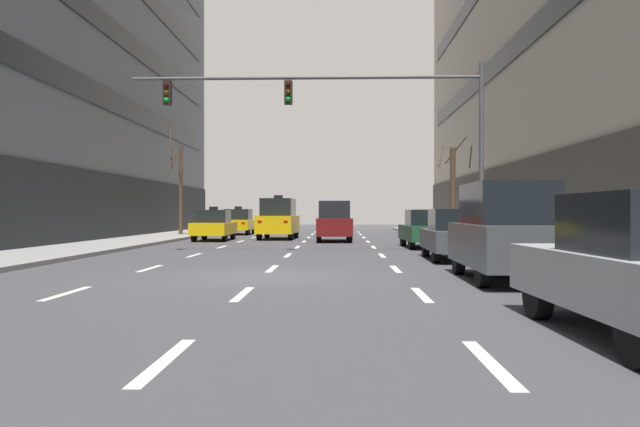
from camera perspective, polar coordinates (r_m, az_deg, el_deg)
ground_plane at (r=14.28m, az=-5.22°, el=-5.76°), size 120.00×120.00×0.00m
sidewalk_right at (r=15.57m, az=26.28°, el=-5.03°), size 3.61×80.00×0.14m
lane_stripe_l1_s3 at (r=12.21m, az=-22.07°, el=-6.75°), size 0.16×2.00×0.01m
lane_stripe_l1_s4 at (r=16.89m, az=-15.20°, el=-4.84°), size 0.16×2.00×0.01m
lane_stripe_l1_s5 at (r=21.71m, az=-11.36°, el=-3.74°), size 0.16×2.00×0.01m
lane_stripe_l1_s6 at (r=26.59m, az=-8.93°, el=-3.03°), size 0.16×2.00×0.01m
lane_stripe_l1_s7 at (r=31.51m, az=-7.25°, el=-2.53°), size 0.16×2.00×0.01m
lane_stripe_l1_s8 at (r=36.46m, az=-6.03°, el=-2.17°), size 0.16×2.00×0.01m
lane_stripe_l1_s9 at (r=41.41m, az=-5.10°, el=-1.90°), size 0.16×2.00×0.01m
lane_stripe_l1_s10 at (r=46.38m, az=-4.37°, el=-1.68°), size 0.16×2.00×0.01m
lane_stripe_l2_s2 at (r=6.50m, az=-13.95°, el=-12.86°), size 0.16×2.00×0.01m
lane_stripe_l2_s3 at (r=11.32m, az=-7.06°, el=-7.28°), size 0.16×2.00×0.01m
lane_stripe_l2_s4 at (r=16.25m, az=-4.37°, el=-5.03°), size 0.16×2.00×0.01m
lane_stripe_l2_s5 at (r=21.22m, az=-2.95°, el=-3.82°), size 0.16×2.00×0.01m
lane_stripe_l2_s6 at (r=26.20m, az=-2.07°, el=-3.07°), size 0.16×2.00×0.01m
lane_stripe_l2_s7 at (r=31.18m, az=-1.47°, el=-2.56°), size 0.16×2.00×0.01m
lane_stripe_l2_s8 at (r=36.17m, az=-1.03°, el=-2.19°), size 0.16×2.00×0.01m
lane_stripe_l2_s9 at (r=41.16m, az=-0.70°, el=-1.91°), size 0.16×2.00×0.01m
lane_stripe_l2_s10 at (r=46.15m, az=-0.45°, el=-1.69°), size 0.16×2.00×0.01m
lane_stripe_l3_s2 at (r=6.44m, az=15.24°, el=-12.98°), size 0.16×2.00×0.01m
lane_stripe_l3_s3 at (r=11.29m, az=9.23°, el=-7.31°), size 0.16×2.00×0.01m
lane_stripe_l3_s4 at (r=16.23m, az=6.90°, el=-5.04°), size 0.16×2.00×0.01m
lane_stripe_l3_s5 at (r=21.20m, az=5.66°, el=-3.83°), size 0.16×2.00×0.01m
lane_stripe_l3_s6 at (r=26.18m, az=4.90°, el=-3.08°), size 0.16×2.00×0.01m
lane_stripe_l3_s7 at (r=31.17m, az=4.38°, el=-2.56°), size 0.16×2.00×0.01m
lane_stripe_l3_s8 at (r=36.16m, az=4.01°, el=-2.19°), size 0.16×2.00×0.01m
lane_stripe_l3_s9 at (r=41.15m, az=3.73°, el=-1.91°), size 0.16×2.00×0.01m
lane_stripe_l3_s10 at (r=46.15m, az=3.50°, el=-1.69°), size 0.16×2.00×0.01m
taxi_driving_0 at (r=34.07m, az=-3.81°, el=-0.50°), size 2.05×4.61×2.39m
car_driving_1 at (r=31.33m, az=1.29°, el=-0.72°), size 1.81×4.19×2.02m
taxi_driving_2 at (r=32.70m, az=-9.63°, el=-1.08°), size 1.82×4.24×1.75m
taxi_driving_3 at (r=41.45m, az=-7.42°, el=-0.77°), size 1.88×4.45×1.84m
car_parked_1 at (r=13.95m, az=16.64°, el=-1.63°), size 1.86×4.34×2.09m
car_parked_2 at (r=19.60m, az=12.26°, el=-1.91°), size 1.83×4.20×1.56m
car_parked_3 at (r=26.08m, az=9.61°, el=-1.40°), size 1.86×4.23×1.57m
traffic_signal_0 at (r=22.48m, az=3.18°, el=9.13°), size 12.50×0.34×6.60m
street_tree_1 at (r=38.66m, az=-12.64°, el=2.37°), size 1.10×1.38×6.45m
street_tree_2 at (r=34.06m, az=12.02°, el=2.10°), size 1.91×1.89×5.39m
pedestrian_0 at (r=26.88m, az=14.27°, el=-0.68°), size 0.36×0.44×1.64m
pedestrian_1 at (r=31.31m, az=13.26°, el=-0.55°), size 0.53×0.23×1.66m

